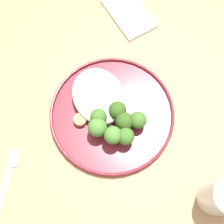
# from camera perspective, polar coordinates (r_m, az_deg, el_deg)

# --- Properties ---
(ground) EXTENTS (6.00, 6.00, 0.00)m
(ground) POSITION_cam_1_polar(r_m,az_deg,el_deg) (1.39, 1.75, -10.23)
(ground) COLOR #47423D
(wooden_dining_table) EXTENTS (1.40, 1.00, 0.74)m
(wooden_dining_table) POSITION_cam_1_polar(r_m,az_deg,el_deg) (0.75, 3.19, -1.89)
(wooden_dining_table) COLOR #9E754C
(wooden_dining_table) RESTS_ON ground
(dinner_plate) EXTENTS (0.29, 0.29, 0.02)m
(dinner_plate) POSITION_cam_1_polar(r_m,az_deg,el_deg) (0.66, 0.00, -0.34)
(dinner_plate) COLOR maroon
(dinner_plate) RESTS_ON wooden_dining_table
(noodle_bed) EXTENTS (0.15, 0.12, 0.04)m
(noodle_bed) POSITION_cam_1_polar(r_m,az_deg,el_deg) (0.66, -2.72, 3.31)
(noodle_bed) COLOR beige
(noodle_bed) RESTS_ON dinner_plate
(seared_scallop_tiny_bay) EXTENTS (0.03, 0.03, 0.01)m
(seared_scallop_tiny_bay) POSITION_cam_1_polar(r_m,az_deg,el_deg) (0.65, -6.39, -1.51)
(seared_scallop_tiny_bay) COLOR #DBB77A
(seared_scallop_tiny_bay) RESTS_ON dinner_plate
(seared_scallop_large_seared) EXTENTS (0.03, 0.03, 0.02)m
(seared_scallop_large_seared) POSITION_cam_1_polar(r_m,az_deg,el_deg) (0.65, -3.58, 0.61)
(seared_scallop_large_seared) COLOR beige
(seared_scallop_large_seared) RESTS_ON dinner_plate
(seared_scallop_on_noodles) EXTENTS (0.03, 0.03, 0.01)m
(seared_scallop_on_noodles) POSITION_cam_1_polar(r_m,az_deg,el_deg) (0.69, -4.97, 6.71)
(seared_scallop_on_noodles) COLOR #DBB77A
(seared_scallop_on_noodles) RESTS_ON dinner_plate
(seared_scallop_left_edge) EXTENTS (0.03, 0.03, 0.01)m
(seared_scallop_left_edge) POSITION_cam_1_polar(r_m,az_deg,el_deg) (0.68, -5.51, 4.70)
(seared_scallop_left_edge) COLOR #E5C689
(seared_scallop_left_edge) RESTS_ON dinner_plate
(seared_scallop_tilted_round) EXTENTS (0.03, 0.03, 0.02)m
(seared_scallop_tilted_round) POSITION_cam_1_polar(r_m,az_deg,el_deg) (0.66, 0.78, 1.04)
(seared_scallop_tilted_round) COLOR beige
(seared_scallop_tilted_round) RESTS_ON dinner_plate
(seared_scallop_right_edge) EXTENTS (0.03, 0.03, 0.02)m
(seared_scallop_right_edge) POSITION_cam_1_polar(r_m,az_deg,el_deg) (0.66, -5.77, 1.95)
(seared_scallop_right_edge) COLOR #E5C689
(seared_scallop_right_edge) RESTS_ON dinner_plate
(broccoli_floret_tall_stalk) EXTENTS (0.04, 0.04, 0.05)m
(broccoli_floret_tall_stalk) POSITION_cam_1_polar(r_m,az_deg,el_deg) (0.62, 2.73, -4.91)
(broccoli_floret_tall_stalk) COLOR #89A356
(broccoli_floret_tall_stalk) RESTS_ON dinner_plate
(broccoli_floret_front_edge) EXTENTS (0.04, 0.04, 0.05)m
(broccoli_floret_front_edge) POSITION_cam_1_polar(r_m,az_deg,el_deg) (0.62, 2.48, -1.89)
(broccoli_floret_front_edge) COLOR #89A356
(broccoli_floret_front_edge) RESTS_ON dinner_plate
(broccoli_floret_small_sprig) EXTENTS (0.04, 0.04, 0.06)m
(broccoli_floret_small_sprig) POSITION_cam_1_polar(r_m,az_deg,el_deg) (0.62, -2.87, -0.67)
(broccoli_floret_small_sprig) COLOR #7A994C
(broccoli_floret_small_sprig) RESTS_ON dinner_plate
(broccoli_floret_left_leaning) EXTENTS (0.04, 0.04, 0.06)m
(broccoli_floret_left_leaning) POSITION_cam_1_polar(r_m,az_deg,el_deg) (0.60, 0.18, -4.68)
(broccoli_floret_left_leaning) COLOR #89A356
(broccoli_floret_left_leaning) RESTS_ON dinner_plate
(broccoli_floret_split_head) EXTENTS (0.04, 0.04, 0.06)m
(broccoli_floret_split_head) POSITION_cam_1_polar(r_m,az_deg,el_deg) (0.62, -2.92, -3.09)
(broccoli_floret_split_head) COLOR #7A994C
(broccoli_floret_split_head) RESTS_ON dinner_plate
(broccoli_floret_near_rim) EXTENTS (0.04, 0.04, 0.05)m
(broccoli_floret_near_rim) POSITION_cam_1_polar(r_m,az_deg,el_deg) (0.63, 1.19, 0.08)
(broccoli_floret_near_rim) COLOR #7A994C
(broccoli_floret_near_rim) RESTS_ON dinner_plate
(broccoli_floret_rear_charred) EXTENTS (0.04, 0.04, 0.05)m
(broccoli_floret_rear_charred) POSITION_cam_1_polar(r_m,az_deg,el_deg) (0.63, 5.53, -1.52)
(broccoli_floret_rear_charred) COLOR #89A356
(broccoli_floret_rear_charred) RESTS_ON dinner_plate
(onion_sliver_curled_piece) EXTENTS (0.05, 0.02, 0.00)m
(onion_sliver_curled_piece) POSITION_cam_1_polar(r_m,az_deg,el_deg) (0.65, -0.29, -2.70)
(onion_sliver_curled_piece) COLOR silver
(onion_sliver_curled_piece) RESTS_ON dinner_plate
(onion_sliver_short_strip) EXTENTS (0.04, 0.05, 0.00)m
(onion_sliver_short_strip) POSITION_cam_1_polar(r_m,az_deg,el_deg) (0.66, -1.27, -0.11)
(onion_sliver_short_strip) COLOR silver
(onion_sliver_short_strip) RESTS_ON dinner_plate
(onion_sliver_long_sliver) EXTENTS (0.04, 0.01, 0.00)m
(onion_sliver_long_sliver) POSITION_cam_1_polar(r_m,az_deg,el_deg) (0.66, 3.82, -1.18)
(onion_sliver_long_sliver) COLOR silver
(onion_sliver_long_sliver) RESTS_ON dinner_plate
(water_glass) EXTENTS (0.07, 0.07, 0.11)m
(water_glass) POSITION_cam_1_polar(r_m,az_deg,el_deg) (0.63, 20.86, -15.69)
(water_glass) COLOR silver
(water_glass) RESTS_ON wooden_dining_table
(dinner_fork) EXTENTS (0.17, 0.12, 0.00)m
(dinner_fork) POSITION_cam_1_polar(r_m,az_deg,el_deg) (0.68, -20.67, -13.93)
(dinner_fork) COLOR silver
(dinner_fork) RESTS_ON wooden_dining_table
(folded_napkin) EXTENTS (0.16, 0.11, 0.01)m
(folded_napkin) POSITION_cam_1_polar(r_m,az_deg,el_deg) (0.81, 3.36, 19.14)
(folded_napkin) COLOR white
(folded_napkin) RESTS_ON wooden_dining_table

